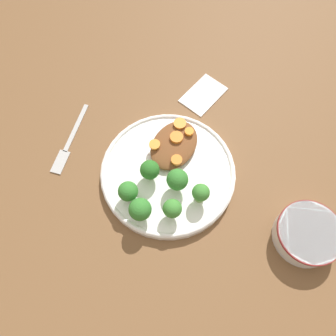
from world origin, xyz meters
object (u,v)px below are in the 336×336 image
at_px(fork, 68,144).
at_px(plate, 168,172).
at_px(napkin, 203,94).
at_px(dip_bowl, 307,234).

bearing_deg(fork, plate, 87.36).
distance_m(fork, napkin, 0.33).
relative_size(fork, napkin, 1.54).
xyz_separation_m(dip_bowl, napkin, (0.21, 0.32, -0.02)).
height_order(fork, napkin, same).
xyz_separation_m(plate, fork, (-0.04, 0.23, -0.01)).
bearing_deg(plate, fork, 100.78).
relative_size(plate, fork, 1.54).
xyz_separation_m(dip_bowl, fork, (-0.05, 0.52, -0.02)).
relative_size(dip_bowl, fork, 0.68).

